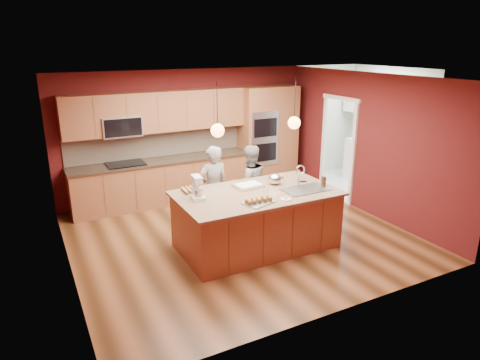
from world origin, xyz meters
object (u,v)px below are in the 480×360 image
person_left (213,188)px  person_right (249,184)px  island (257,219)px  mixing_bowl (275,179)px  stand_mixer (197,189)px

person_left → person_right: person_left is taller
island → mixing_bowl: (0.45, 0.21, 0.55)m
island → person_right: bearing=68.6°
person_right → person_left: bearing=5.4°
island → person_right: size_ratio=1.75×
island → stand_mixer: (-0.97, 0.15, 0.62)m
island → person_left: (-0.35, 0.97, 0.28)m
stand_mixer → person_left: bearing=60.0°
person_right → mixing_bowl: bearing=100.9°
mixing_bowl → island: bearing=-154.7°
person_right → stand_mixer: 1.63m
island → mixing_bowl: size_ratio=11.35×
island → person_right: person_right is taller
stand_mixer → mixing_bowl: size_ratio=1.62×
person_left → stand_mixer: 1.09m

